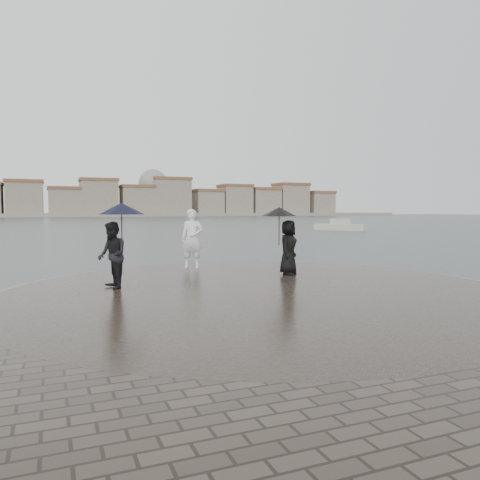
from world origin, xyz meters
name	(u,v)px	position (x,y,z in m)	size (l,w,h in m)	color
ground	(349,344)	(0.00, 0.00, 0.00)	(400.00, 400.00, 0.00)	#2B3835
kerb_ring	(261,298)	(0.00, 3.50, 0.16)	(12.50, 12.50, 0.32)	gray
quay_tip	(261,297)	(0.00, 3.50, 0.18)	(11.90, 11.90, 0.36)	#2D261E
statue	(192,238)	(-0.34, 8.08, 1.31)	(0.69, 0.46, 1.90)	white
visitor_left	(115,240)	(-3.13, 5.00, 1.51)	(1.17, 1.11, 2.04)	black
visitor_right	(285,236)	(1.72, 5.56, 1.48)	(1.22, 1.07, 1.95)	black
far_skyline	(44,200)	(-6.29, 160.71, 5.61)	(260.00, 20.00, 37.00)	gray
boats	(197,232)	(7.10, 32.18, 0.38)	(40.46, 15.17, 1.50)	beige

